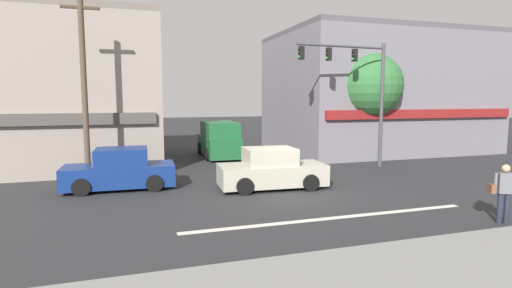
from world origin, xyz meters
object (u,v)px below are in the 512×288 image
(traffic_light_mast, at_px, (360,81))
(sedan_crossing_leftbound, at_px, (272,170))
(sedan_crossing_rightbound, at_px, (120,171))
(street_tree, at_px, (371,86))
(pedestrian_foreground_with_bag, at_px, (504,190))
(van_approaching_near, at_px, (219,140))
(utility_pole_far_right, at_px, (372,92))
(utility_pole_near_left, at_px, (84,90))

(traffic_light_mast, distance_m, sedan_crossing_leftbound, 7.37)
(traffic_light_mast, distance_m, sedan_crossing_rightbound, 11.94)
(street_tree, bearing_deg, sedan_crossing_leftbound, -147.38)
(pedestrian_foreground_with_bag, bearing_deg, traffic_light_mast, 83.15)
(traffic_light_mast, bearing_deg, pedestrian_foreground_with_bag, -96.85)
(van_approaching_near, distance_m, pedestrian_foreground_with_bag, 15.68)
(utility_pole_far_right, xyz_separation_m, pedestrian_foreground_with_bag, (-4.04, -12.43, -2.89))
(utility_pole_far_right, relative_size, sedan_crossing_leftbound, 1.76)
(van_approaching_near, height_order, sedan_crossing_rightbound, van_approaching_near)
(sedan_crossing_rightbound, relative_size, pedestrian_foreground_with_bag, 2.49)
(utility_pole_far_right, bearing_deg, utility_pole_near_left, -165.85)
(utility_pole_near_left, xyz_separation_m, utility_pole_far_right, (15.46, 3.90, 0.06))
(utility_pole_near_left, distance_m, pedestrian_foreground_with_bag, 14.53)
(sedan_crossing_rightbound, height_order, pedestrian_foreground_with_bag, pedestrian_foreground_with_bag)
(sedan_crossing_leftbound, xyz_separation_m, pedestrian_foreground_with_bag, (4.62, -6.10, 0.24))
(van_approaching_near, bearing_deg, sedan_crossing_rightbound, -127.32)
(utility_pole_far_right, distance_m, pedestrian_foreground_with_bag, 13.38)
(sedan_crossing_leftbound, bearing_deg, pedestrian_foreground_with_bag, -52.85)
(utility_pole_near_left, bearing_deg, sedan_crossing_leftbound, -19.66)
(sedan_crossing_leftbound, bearing_deg, sedan_crossing_rightbound, 163.50)
(street_tree, distance_m, utility_pole_near_left, 14.59)
(utility_pole_near_left, height_order, sedan_crossing_leftbound, utility_pole_near_left)
(pedestrian_foreground_with_bag, bearing_deg, van_approaching_near, 107.62)
(van_approaching_near, distance_m, sedan_crossing_leftbound, 8.84)
(utility_pole_far_right, bearing_deg, sedan_crossing_rightbound, -161.87)
(pedestrian_foreground_with_bag, bearing_deg, utility_pole_far_right, 72.01)
(sedan_crossing_leftbound, height_order, pedestrian_foreground_with_bag, pedestrian_foreground_with_bag)
(sedan_crossing_leftbound, distance_m, pedestrian_foreground_with_bag, 7.66)
(utility_pole_near_left, height_order, utility_pole_far_right, utility_pole_far_right)
(street_tree, bearing_deg, sedan_crossing_rightbound, -166.36)
(street_tree, relative_size, pedestrian_foreground_with_bag, 3.55)
(utility_pole_near_left, bearing_deg, van_approaching_near, 43.84)
(utility_pole_far_right, bearing_deg, sedan_crossing_leftbound, -143.86)
(utility_pole_near_left, relative_size, pedestrian_foreground_with_bag, 4.35)
(traffic_light_mast, xyz_separation_m, sedan_crossing_leftbound, (-5.71, -2.97, -3.59))
(van_approaching_near, xyz_separation_m, sedan_crossing_leftbound, (0.12, -8.84, -0.29))
(traffic_light_mast, relative_size, sedan_crossing_rightbound, 1.49)
(van_approaching_near, height_order, sedan_crossing_leftbound, van_approaching_near)
(sedan_crossing_rightbound, bearing_deg, traffic_light_mast, 6.61)
(utility_pole_far_right, distance_m, van_approaching_near, 9.56)
(utility_pole_near_left, bearing_deg, traffic_light_mast, 2.47)
(traffic_light_mast, relative_size, van_approaching_near, 1.34)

